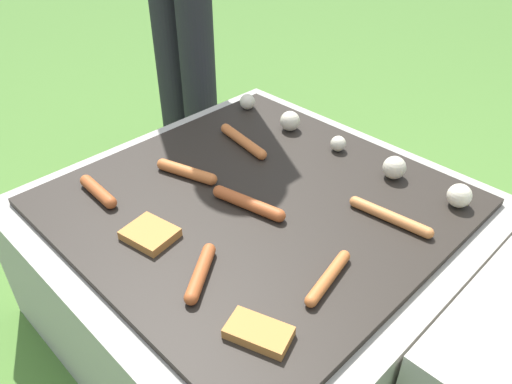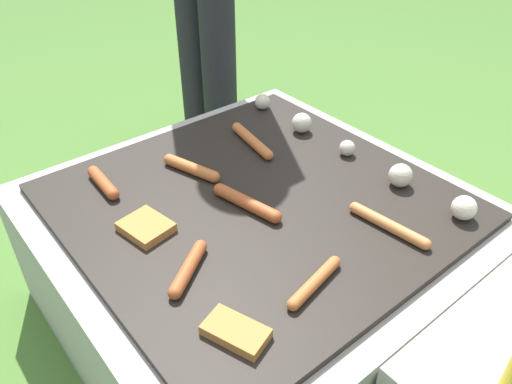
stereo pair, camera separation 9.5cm
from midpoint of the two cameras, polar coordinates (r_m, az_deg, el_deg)
ground_plane at (r=1.47m, az=-1.90°, el=-13.45°), size 14.00×14.00×0.00m
grill at (r=1.32m, az=-2.07°, el=-7.86°), size 0.96×0.96×0.40m
sausage_back_right at (r=0.98m, az=5.51°, el=-9.80°), size 0.05×0.17×0.02m
sausage_mid_right at (r=1.28m, az=-10.05°, el=2.25°), size 0.17×0.07×0.03m
sausage_back_center at (r=1.16m, az=-3.25°, el=-1.36°), size 0.19×0.06×0.03m
sausage_front_right at (r=1.00m, az=-9.10°, el=-9.19°), size 0.10×0.14×0.03m
sausage_front_center at (r=1.40m, az=-3.45°, el=5.79°), size 0.20×0.06×0.03m
sausage_front_left at (r=1.15m, az=12.81°, el=-2.84°), size 0.20×0.04×0.03m
sausage_mid_left at (r=1.27m, az=-19.68°, el=0.01°), size 0.15×0.04×0.03m
bread_slice_left at (r=1.11m, az=-14.44°, el=-4.73°), size 0.12×0.11×0.02m
bread_slice_center at (r=0.90m, az=-2.84°, el=-15.85°), size 0.13×0.10×0.02m
mushroom_row at (r=1.36m, az=8.47°, el=5.11°), size 0.76×0.06×0.06m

